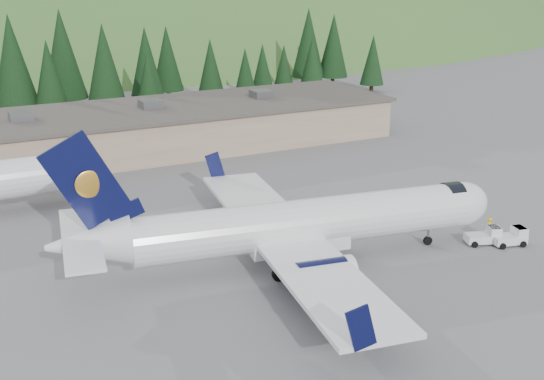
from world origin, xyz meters
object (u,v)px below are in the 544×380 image
(terminal_building, at_px, (112,133))
(ramp_worker, at_px, (488,228))
(airliner, at_px, (296,225))
(baggage_tug_b, at_px, (486,236))
(baggage_tug_a, at_px, (511,237))

(terminal_building, relative_size, ramp_worker, 40.53)
(airliner, height_order, ramp_worker, airliner)
(terminal_building, bearing_deg, baggage_tug_b, -64.75)
(baggage_tug_b, bearing_deg, ramp_worker, 59.04)
(airliner, bearing_deg, ramp_worker, -0.61)
(airliner, height_order, baggage_tug_b, airliner)
(baggage_tug_a, relative_size, terminal_building, 0.04)
(baggage_tug_a, xyz_separation_m, baggage_tug_b, (-1.71, 1.13, -0.01))
(baggage_tug_a, xyz_separation_m, ramp_worker, (-0.56, 2.02, 0.22))
(baggage_tug_a, relative_size, baggage_tug_b, 0.99)
(baggage_tug_a, height_order, terminal_building, terminal_building)
(baggage_tug_b, xyz_separation_m, ramp_worker, (1.15, 0.89, 0.23))
(baggage_tug_a, bearing_deg, terminal_building, 130.32)
(airliner, height_order, baggage_tug_a, airliner)
(airliner, distance_m, ramp_worker, 17.14)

